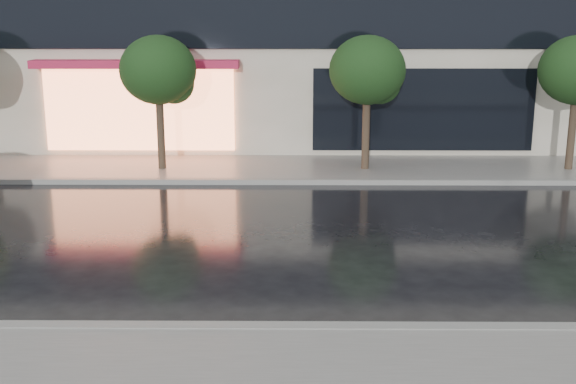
{
  "coord_description": "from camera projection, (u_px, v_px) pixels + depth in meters",
  "views": [
    {
      "loc": [
        0.9,
        -10.85,
        4.65
      ],
      "look_at": [
        0.79,
        2.04,
        1.4
      ],
      "focal_mm": 45.0,
      "sensor_mm": 36.0,
      "label": 1
    }
  ],
  "objects": [
    {
      "name": "ground",
      "position": [
        238.0,
        306.0,
        11.66
      ],
      "size": [
        120.0,
        120.0,
        0.0
      ],
      "primitive_type": "plane",
      "color": "black",
      "rests_on": "ground"
    },
    {
      "name": "sidewalk_far",
      "position": [
        264.0,
        168.0,
        21.59
      ],
      "size": [
        60.0,
        3.5,
        0.12
      ],
      "primitive_type": "cube",
      "color": "slate",
      "rests_on": "ground"
    },
    {
      "name": "curb_near",
      "position": [
        233.0,
        329.0,
        10.68
      ],
      "size": [
        60.0,
        0.25,
        0.14
      ],
      "primitive_type": "cube",
      "color": "gray",
      "rests_on": "ground"
    },
    {
      "name": "curb_far",
      "position": [
        261.0,
        182.0,
        19.89
      ],
      "size": [
        60.0,
        0.25,
        0.14
      ],
      "primitive_type": "cube",
      "color": "gray",
      "rests_on": "ground"
    },
    {
      "name": "tree_mid_west",
      "position": [
        160.0,
        73.0,
        20.7
      ],
      "size": [
        2.2,
        2.2,
        3.99
      ],
      "color": "#33261C",
      "rests_on": "ground"
    },
    {
      "name": "tree_mid_east",
      "position": [
        369.0,
        73.0,
        20.65
      ],
      "size": [
        2.2,
        2.2,
        3.99
      ],
      "color": "#33261C",
      "rests_on": "ground"
    }
  ]
}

